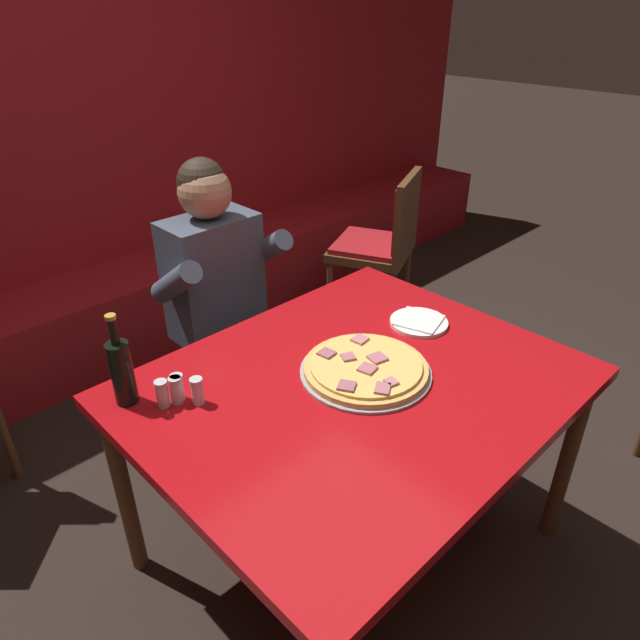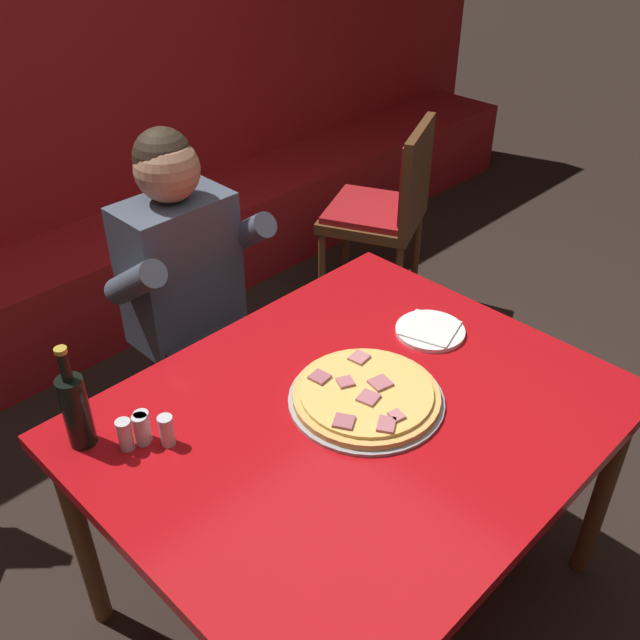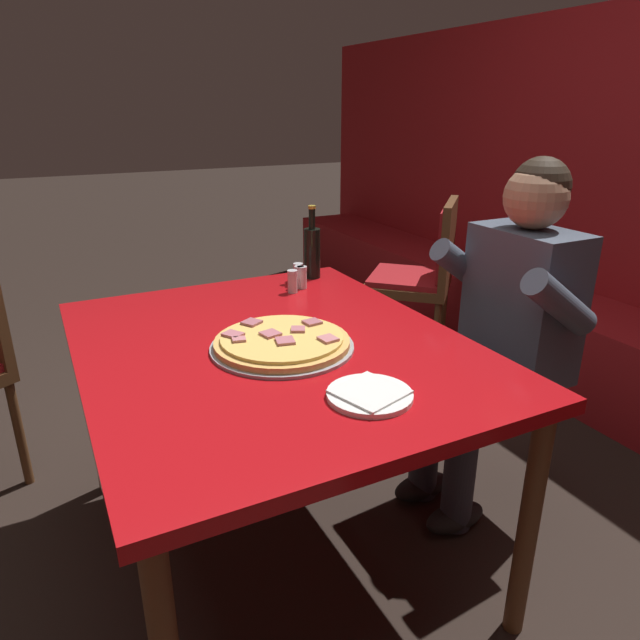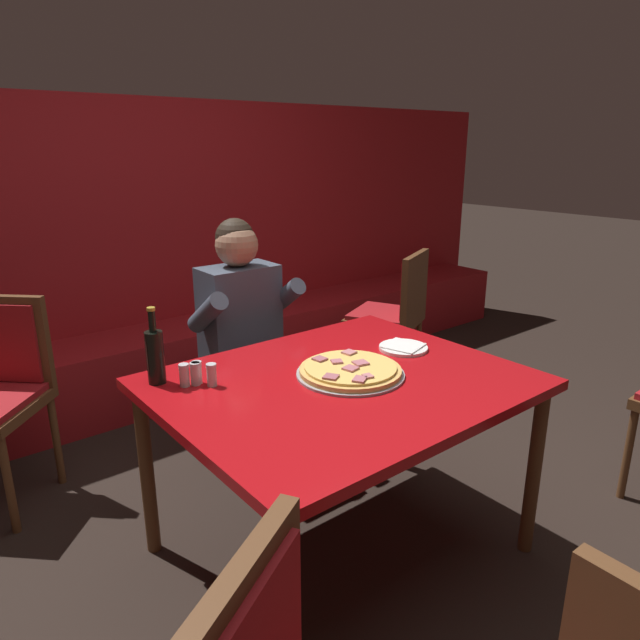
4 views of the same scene
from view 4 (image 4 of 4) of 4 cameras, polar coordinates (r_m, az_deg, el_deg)
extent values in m
plane|color=black|center=(2.57, 1.97, -21.84)|extent=(24.00, 24.00, 0.00)
cube|color=#A3191E|center=(3.97, -19.00, 6.61)|extent=(6.80, 0.16, 1.90)
cube|color=#A3191E|center=(3.87, -16.30, -4.52)|extent=(6.46, 0.48, 0.46)
cylinder|color=brown|center=(1.77, -3.21, -28.16)|extent=(0.06, 0.06, 0.73)
cylinder|color=brown|center=(2.51, 20.60, -14.05)|extent=(0.06, 0.06, 0.73)
cylinder|color=brown|center=(2.45, -16.93, -14.38)|extent=(0.06, 0.06, 0.73)
cylinder|color=brown|center=(3.03, 4.79, -7.29)|extent=(0.06, 0.06, 0.73)
cube|color=#B20F14|center=(2.18, 2.17, -6.41)|extent=(1.33, 1.09, 0.04)
cylinder|color=#9E9EA3|center=(2.20, 3.05, -5.40)|extent=(0.42, 0.42, 0.01)
cylinder|color=#DBA856|center=(2.20, 3.06, -5.06)|extent=(0.39, 0.39, 0.02)
cylinder|color=#E5BC5B|center=(2.19, 3.06, -4.72)|extent=(0.35, 0.35, 0.01)
cube|color=#B76670|center=(2.22, 1.69, -4.17)|extent=(0.06, 0.06, 0.01)
cube|color=#C6757A|center=(2.32, 2.93, -3.25)|extent=(0.06, 0.05, 0.01)
cube|color=#B76670|center=(2.22, 4.01, -4.27)|extent=(0.06, 0.06, 0.01)
cube|color=#C6757A|center=(2.09, 4.81, -5.61)|extent=(0.04, 0.04, 0.01)
cube|color=#B76670|center=(2.16, 3.08, -4.85)|extent=(0.06, 0.06, 0.01)
cube|color=#A85B66|center=(2.08, 1.09, -5.70)|extent=(0.07, 0.07, 0.01)
cube|color=#B76670|center=(2.06, 3.98, -5.93)|extent=(0.07, 0.07, 0.01)
cube|color=#A85B66|center=(2.24, -0.09, -3.93)|extent=(0.05, 0.05, 0.01)
cylinder|color=white|center=(2.49, 8.33, -2.77)|extent=(0.21, 0.21, 0.01)
cube|color=white|center=(2.49, 8.34, -2.55)|extent=(0.19, 0.19, 0.01)
cylinder|color=black|center=(2.18, -16.14, -3.62)|extent=(0.07, 0.07, 0.20)
cylinder|color=black|center=(2.14, -16.45, -0.12)|extent=(0.03, 0.03, 0.08)
cylinder|color=#B29933|center=(2.13, -16.55, 1.06)|extent=(0.03, 0.03, 0.01)
cylinder|color=silver|center=(2.16, -12.35, -5.45)|extent=(0.04, 0.04, 0.07)
cylinder|color=silver|center=(2.16, -12.32, -5.80)|extent=(0.03, 0.03, 0.04)
cylinder|color=silver|center=(2.14, -12.42, -4.38)|extent=(0.04, 0.04, 0.01)
cylinder|color=silver|center=(2.17, -12.19, -5.33)|extent=(0.04, 0.04, 0.07)
cylinder|color=#516B33|center=(2.17, -12.17, -5.68)|extent=(0.03, 0.03, 0.04)
cylinder|color=silver|center=(2.15, -12.27, -4.27)|extent=(0.04, 0.04, 0.01)
cylinder|color=silver|center=(2.15, -13.40, -5.56)|extent=(0.04, 0.04, 0.07)
cylinder|color=#28231E|center=(2.16, -13.38, -5.92)|extent=(0.03, 0.03, 0.04)
cylinder|color=silver|center=(2.14, -13.48, -4.50)|extent=(0.04, 0.04, 0.01)
cylinder|color=silver|center=(2.13, -10.77, -5.59)|extent=(0.04, 0.04, 0.07)
cylinder|color=#B23323|center=(2.14, -10.75, -5.94)|extent=(0.03, 0.03, 0.04)
cylinder|color=silver|center=(2.12, -10.83, -4.51)|extent=(0.04, 0.04, 0.01)
ellipsoid|color=black|center=(2.93, -6.01, -15.29)|extent=(0.11, 0.24, 0.09)
ellipsoid|color=black|center=(3.03, -2.74, -14.07)|extent=(0.11, 0.24, 0.09)
cylinder|color=#282833|center=(2.84, -6.13, -12.14)|extent=(0.11, 0.11, 0.43)
cylinder|color=#282833|center=(2.94, -2.79, -10.99)|extent=(0.11, 0.11, 0.43)
cube|color=#282833|center=(2.84, -5.71, -5.82)|extent=(0.34, 0.40, 0.12)
cube|color=#424C5B|center=(2.91, -8.03, 0.32)|extent=(0.38, 0.22, 0.52)
cylinder|color=#424C5B|center=(2.72, -11.20, 0.70)|extent=(0.09, 0.30, 0.25)
cylinder|color=#424C5B|center=(2.94, -3.60, 2.24)|extent=(0.09, 0.30, 0.25)
sphere|color=tan|center=(2.82, -8.34, 7.42)|extent=(0.21, 0.21, 0.21)
sphere|color=#2D2319|center=(2.83, -8.52, 8.15)|extent=(0.19, 0.19, 0.19)
cylinder|color=brown|center=(3.09, 28.41, -11.71)|extent=(0.04, 0.04, 0.46)
cylinder|color=brown|center=(2.84, -28.67, -14.28)|extent=(0.04, 0.04, 0.46)
cylinder|color=brown|center=(3.12, -24.86, -10.89)|extent=(0.04, 0.04, 0.46)
cube|color=brown|center=(3.04, -29.06, -1.88)|extent=(0.34, 0.33, 0.44)
cube|color=#A3191E|center=(3.02, -29.32, -2.03)|extent=(0.28, 0.27, 0.37)
cylinder|color=brown|center=(4.17, 4.77, -2.25)|extent=(0.04, 0.04, 0.46)
cylinder|color=brown|center=(3.84, 2.67, -3.96)|extent=(0.04, 0.04, 0.46)
cylinder|color=brown|center=(4.06, 9.76, -3.02)|extent=(0.04, 0.04, 0.46)
cylinder|color=brown|center=(3.72, 8.06, -4.86)|extent=(0.04, 0.04, 0.46)
cube|color=brown|center=(3.86, 6.44, 0.05)|extent=(0.58, 0.58, 0.05)
cube|color=#A3191E|center=(3.85, 6.46, 0.62)|extent=(0.54, 0.54, 0.03)
cube|color=brown|center=(3.74, 9.45, 3.24)|extent=(0.42, 0.22, 0.44)
cube|color=#A3191E|center=(3.74, 9.09, 3.28)|extent=(0.34, 0.17, 0.37)
camera|label=1|loc=(0.63, -19.09, 34.67)|focal=32.00mm
camera|label=2|loc=(0.76, -19.69, 48.84)|focal=40.00mm
camera|label=3|loc=(2.92, 33.37, 10.79)|focal=32.00mm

